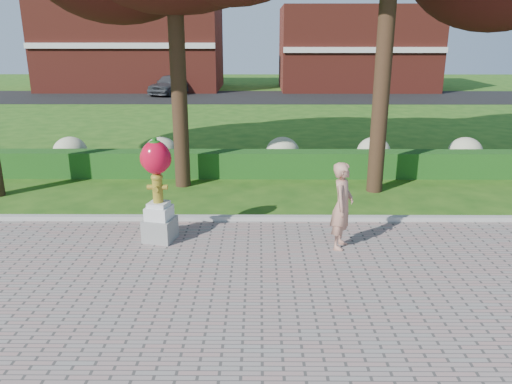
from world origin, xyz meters
TOP-DOWN VIEW (x-y plane):
  - ground at (0.00, 0.00)m, footprint 100.00×100.00m
  - curb at (0.00, 3.00)m, footprint 40.00×0.18m
  - lawn_hedge at (0.00, 7.00)m, footprint 24.00×0.70m
  - hydrangea_row at (0.57, 8.00)m, footprint 20.10×1.10m
  - street at (0.00, 28.00)m, footprint 50.00×8.00m
  - building_left at (-10.00, 34.00)m, footprint 14.00×8.00m
  - building_right at (8.00, 34.00)m, footprint 12.00×8.00m
  - hydrant_sculpture at (-1.87, 1.82)m, footprint 0.72×0.72m
  - woman at (1.91, 1.47)m, footprint 0.63×0.76m
  - parked_car at (-6.28, 29.44)m, footprint 3.29×4.77m

SIDE VIEW (x-z plane):
  - ground at x=0.00m, z-range 0.00..0.00m
  - street at x=0.00m, z-range 0.00..0.02m
  - curb at x=0.00m, z-range 0.00..0.15m
  - lawn_hedge at x=0.00m, z-range 0.00..0.80m
  - hydrangea_row at x=0.57m, z-range 0.06..1.04m
  - parked_car at x=-6.28m, z-range 0.02..1.53m
  - woman at x=1.91m, z-range 0.04..1.83m
  - hydrant_sculpture at x=-1.87m, z-range 0.10..2.31m
  - building_right at x=8.00m, z-range 0.00..6.40m
  - building_left at x=-10.00m, z-range 0.00..7.00m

